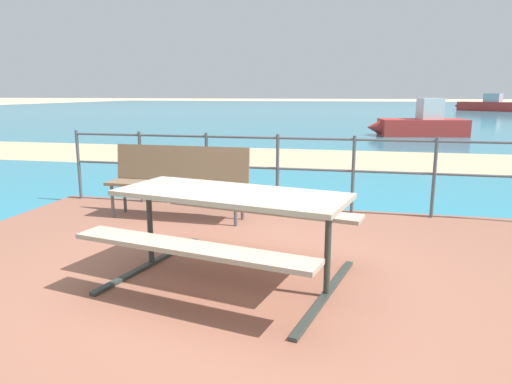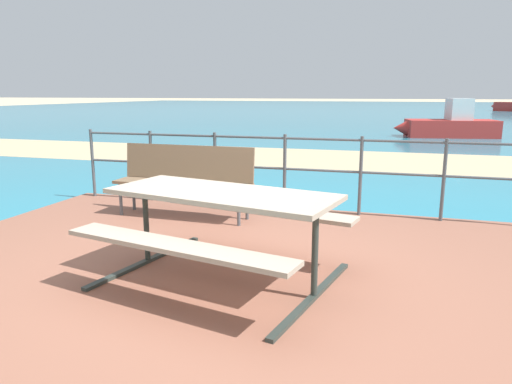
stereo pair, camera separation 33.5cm
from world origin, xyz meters
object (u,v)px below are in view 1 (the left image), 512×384
park_bench (179,175)px  boat_mid (487,105)px  boat_near (421,124)px  picnic_table (231,212)px

park_bench → boat_mid: boat_mid is taller
park_bench → boat_near: boat_near is taller
boat_near → park_bench: bearing=61.7°
picnic_table → park_bench: 2.17m
picnic_table → boat_near: size_ratio=0.58×
boat_near → boat_mid: (8.44, 26.73, 0.07)m
picnic_table → park_bench: park_bench is taller
boat_near → picnic_table: bearing=68.0°
picnic_table → boat_mid: bearing=86.4°
picnic_table → boat_mid: (11.58, 41.73, -0.14)m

